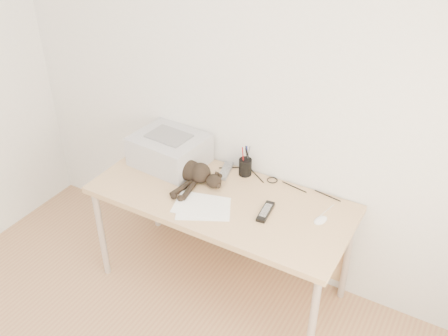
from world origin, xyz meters
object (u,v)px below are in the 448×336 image
Objects in this scene: printer at (170,150)px; pen_cup at (245,167)px; mouse at (321,219)px; cat at (181,169)px; mug at (199,155)px; desk at (227,207)px.

pen_cup is (0.50, 0.12, -0.04)m from printer.
mouse is at bearing -19.36° from pen_cup.
pen_cup is 0.63m from mouse.
cat reaches higher than mug.
desk is 3.37× the size of printer.
printer is (-0.49, 0.08, 0.24)m from desk.
pen_cup is (0.02, 0.20, 0.19)m from desk.
mouse is (0.94, -0.20, -0.03)m from mug.
mouse is (0.61, -0.00, 0.15)m from desk.
printer is at bearing 170.58° from desk.
cat is 3.02× the size of pen_cup.
mug is (-0.33, 0.19, 0.18)m from desk.
pen_cup reaches higher than desk.
printer is 0.74× the size of cat.
cat is 6.56× the size of mouse.
cat is at bearing -144.85° from pen_cup.
pen_cup is at bearing 33.32° from cat.
cat is at bearing -87.79° from mug.
pen_cup reaches higher than cat.
mug reaches higher than desk.
desk is at bearing -94.24° from pen_cup.
printer is 2.24× the size of pen_cup.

